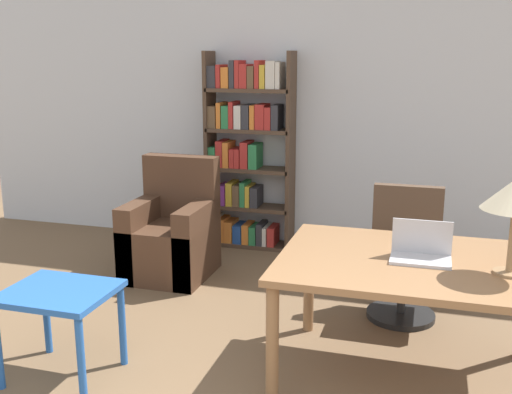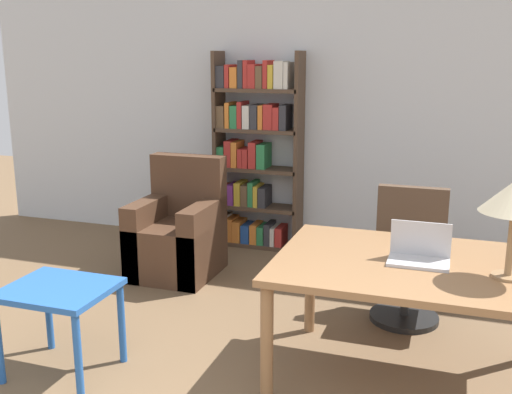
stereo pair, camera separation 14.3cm
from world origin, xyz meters
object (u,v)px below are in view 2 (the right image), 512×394
object	(u,v)px
desk	(409,276)
bookshelf	(253,154)
laptop	(419,254)
armchair	(178,236)
side_table_blue	(60,301)
office_chair	(408,260)

from	to	relation	value
desk	bookshelf	size ratio (longest dim) A/B	0.78
laptop	armchair	size ratio (longest dim) A/B	0.33
laptop	bookshelf	bearing A→B (deg)	128.30
laptop	side_table_blue	bearing A→B (deg)	-164.91
desk	bookshelf	world-z (taller)	bookshelf
laptop	bookshelf	size ratio (longest dim) A/B	0.17
desk	bookshelf	xyz separation A→B (m)	(-1.67, 2.18, 0.27)
office_chair	bookshelf	distance (m)	2.08
laptop	bookshelf	distance (m)	2.77
desk	laptop	xyz separation A→B (m)	(0.05, 0.01, 0.13)
office_chair	bookshelf	bearing A→B (deg)	142.32
desk	office_chair	xyz separation A→B (m)	(-0.07, 0.95, -0.23)
side_table_blue	desk	bearing A→B (deg)	15.18
desk	armchair	distance (m)	2.39
office_chair	side_table_blue	distance (m)	2.38
armchair	desk	bearing A→B (deg)	-31.04
desk	armchair	world-z (taller)	armchair
desk	office_chair	size ratio (longest dim) A/B	1.58
desk	side_table_blue	xyz separation A→B (m)	(-1.94, -0.53, -0.20)
side_table_blue	armchair	bearing A→B (deg)	92.87
office_chair	bookshelf	size ratio (longest dim) A/B	0.49
office_chair	side_table_blue	size ratio (longest dim) A/B	1.54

